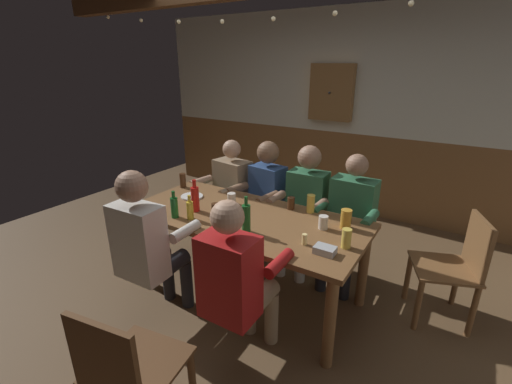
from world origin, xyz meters
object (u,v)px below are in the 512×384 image
Objects in this scene: person_0 at (228,188)px; bottle_0 at (246,218)px; bottle_3 at (195,198)px; pint_glass_4 at (323,222)px; wall_dart_cabinet at (332,92)px; person_3 at (349,215)px; person_4 at (147,243)px; plate_0 at (192,196)px; pint_glass_7 at (232,199)px; pint_glass_3 at (346,238)px; person_1 at (263,194)px; condiment_caddy at (325,250)px; table_candle at (304,239)px; chair_empty_near_right at (127,373)px; pint_glass_6 at (183,180)px; pint_glass_0 at (346,219)px; bottle_2 at (190,210)px; person_5 at (237,280)px; pint_glass_1 at (216,211)px; dining_table at (245,226)px; chair_empty_near_left at (455,266)px; pint_glass_2 at (291,203)px; pint_glass_5 at (311,204)px; bottle_1 at (174,207)px; person_2 at (304,203)px.

person_0 reaches higher than bottle_0.
bottle_3 is 2.67× the size of pint_glass_4.
person_3 is at bearing -61.97° from wall_dart_cabinet.
person_4 reaches higher than plate_0.
person_0 is at bearing -108.99° from wall_dart_cabinet.
pint_glass_3 is at bearing -11.13° from pint_glass_7.
pint_glass_3 is 1.33× the size of pint_glass_4.
condiment_caddy is at bearing 146.95° from person_1.
table_candle is 0.30m from pint_glass_4.
person_0 is 2.29m from chair_empty_near_right.
pint_glass_0 is at bearing -0.88° from pint_glass_6.
chair_empty_near_right is 4.31× the size of bottle_2.
bottle_3 is (-0.81, 0.54, 0.20)m from person_5.
condiment_caddy is 1.05× the size of pint_glass_1.
person_0 reaches higher than pint_glass_1.
dining_table is 0.36m from bottle_0.
chair_empty_near_left reaches higher than pint_glass_4.
pint_glass_0 is (1.01, -0.46, 0.15)m from person_1.
person_1 is at bearing 147.26° from pint_glass_4.
person_4 is at bearing -98.96° from bottle_2.
person_3 is 1.36× the size of chair_empty_near_right.
chair_empty_near_right is 1.24m from bottle_0.
pint_glass_1 is (-0.84, -0.85, 0.16)m from person_3.
pint_glass_0 is (0.78, 0.23, 0.17)m from dining_table.
pint_glass_2 is at bearing 14.98° from plate_0.
person_3 reaches higher than pint_glass_5.
pint_glass_2 is at bearing 79.79° from chair_empty_near_right.
condiment_caddy is 1.29× the size of pint_glass_2.
pint_glass_7 is at bearing -8.16° from pint_glass_6.
bottle_1 is at bearing 157.07° from person_5.
pint_glass_1 is (-1.72, -0.76, 0.34)m from chair_empty_near_left.
table_candle is 0.55× the size of pint_glass_6.
person_4 is 0.86m from pint_glass_7.
pint_glass_6 reaches higher than pint_glass_7.
pint_glass_4 is (0.41, 1.53, 0.33)m from chair_empty_near_right.
person_4 is 4.54× the size of bottle_3.
pint_glass_2 is (-0.52, 0.11, -0.02)m from pint_glass_0.
pint_glass_5 is at bearing 39.52° from dining_table.
pint_glass_0 is at bearing 35.92° from pint_glass_4.
condiment_caddy is 0.20× the size of wall_dart_cabinet.
pint_glass_1 is (-0.79, 0.01, 0.03)m from table_candle.
pint_glass_7 is at bearing 138.54° from person_0.
dining_table is 0.97m from pint_glass_6.
pint_glass_1 is (-0.34, 0.06, -0.05)m from bottle_0.
pint_glass_7 is at bearing 168.87° from pint_glass_3.
person_3 is at bearing 86.65° from pint_glass_4.
person_5 is at bearing -28.25° from bottle_2.
pint_glass_1 reaches higher than chair_empty_near_left.
chair_empty_near_left is at bearing 23.77° from pint_glass_1.
person_2 reaches higher than pint_glass_2.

